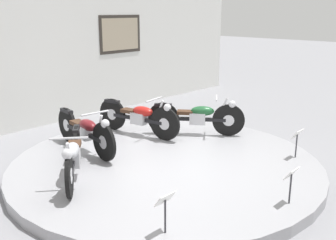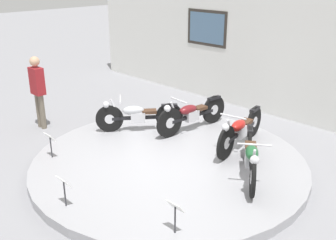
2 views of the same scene
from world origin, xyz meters
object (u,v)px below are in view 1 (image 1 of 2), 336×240
object	(u,v)px
motorcycle_silver	(73,155)
motorcycle_red	(139,116)
motorcycle_green	(198,116)
motorcycle_maroon	(85,130)
info_placard_front_centre	(291,178)
info_placard_front_left	(165,204)
info_placard_front_right	(297,137)

from	to	relation	value
motorcycle_silver	motorcycle_red	xyz separation A→B (m)	(2.17, 0.87, 0.02)
motorcycle_green	motorcycle_silver	bearing A→B (deg)	-179.98
motorcycle_red	motorcycle_maroon	bearing A→B (deg)	-179.97
info_placard_front_centre	info_placard_front_left	bearing A→B (deg)	156.70
motorcycle_silver	info_placard_front_right	xyz separation A→B (m)	(3.17, -2.09, -0.01)
motorcycle_silver	motorcycle_red	size ratio (longest dim) A/B	0.78
motorcycle_maroon	info_placard_front_left	size ratio (longest dim) A/B	3.94
motorcycle_silver	info_placard_front_left	size ratio (longest dim) A/B	3.07
motorcycle_maroon	info_placard_front_right	size ratio (longest dim) A/B	3.94
motorcycle_maroon	info_placard_front_left	distance (m)	3.13
info_placard_front_left	motorcycle_green	bearing A→B (deg)	33.48
motorcycle_silver	info_placard_front_right	distance (m)	3.80
motorcycle_red	info_placard_front_left	xyz separation A→B (m)	(-2.33, -2.96, -0.03)
info_placard_front_right	motorcycle_green	bearing A→B (deg)	94.49
motorcycle_red	info_placard_front_centre	size ratio (longest dim) A/B	3.91
motorcycle_silver	info_placard_front_right	size ratio (longest dim) A/B	3.07
info_placard_front_left	info_placard_front_centre	bearing A→B (deg)	-23.30
motorcycle_maroon	info_placard_front_right	xyz separation A→B (m)	(2.33, -2.96, -0.03)
motorcycle_maroon	motorcycle_green	size ratio (longest dim) A/B	1.22
motorcycle_red	info_placard_front_centre	world-z (taller)	motorcycle_red
motorcycle_maroon	info_placard_front_left	world-z (taller)	motorcycle_maroon
info_placard_front_left	info_placard_front_right	xyz separation A→B (m)	(3.33, 0.00, 0.00)
motorcycle_red	motorcycle_silver	bearing A→B (deg)	-158.19
motorcycle_silver	motorcycle_red	bearing A→B (deg)	21.81
info_placard_front_centre	info_placard_front_right	distance (m)	1.81
motorcycle_silver	motorcycle_maroon	world-z (taller)	motorcycle_maroon
motorcycle_silver	motorcycle_green	bearing A→B (deg)	0.02
motorcycle_silver	motorcycle_maroon	xyz separation A→B (m)	(0.84, 0.87, 0.02)
motorcycle_silver	motorcycle_maroon	distance (m)	1.21
motorcycle_maroon	info_placard_front_right	distance (m)	3.77
motorcycle_maroon	motorcycle_red	size ratio (longest dim) A/B	1.01
info_placard_front_left	info_placard_front_right	world-z (taller)	same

